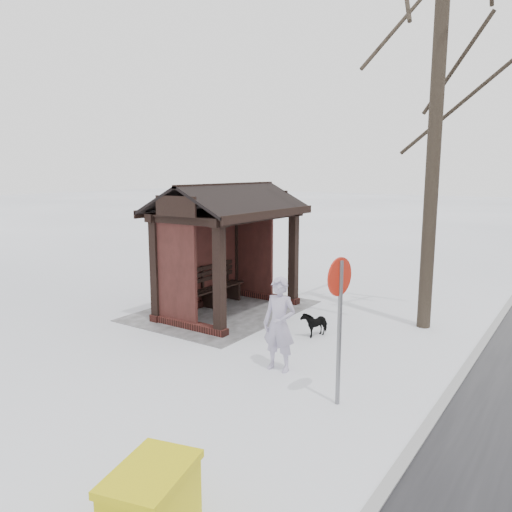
{
  "coord_description": "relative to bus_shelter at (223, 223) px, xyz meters",
  "views": [
    {
      "loc": [
        9.25,
        7.07,
        3.4
      ],
      "look_at": [
        0.03,
        0.8,
        1.46
      ],
      "focal_mm": 35.0,
      "sensor_mm": 36.0,
      "label": 1
    }
  ],
  "objects": [
    {
      "name": "pedestrian",
      "position": [
        2.31,
        2.99,
        -1.35
      ],
      "size": [
        0.43,
        0.62,
        1.62
      ],
      "primitive_type": "imported",
      "rotation": [
        0.0,
        0.0,
        1.64
      ],
      "color": "#AAA1BC",
      "rests_on": "ground"
    },
    {
      "name": "grit_bin",
      "position": [
        6.38,
        4.11,
        -1.8
      ],
      "size": [
        1.05,
        0.84,
        0.71
      ],
      "rotation": [
        0.0,
        0.0,
        0.25
      ],
      "color": "#C6B90B",
      "rests_on": "ground"
    },
    {
      "name": "road_sign",
      "position": [
        2.91,
        4.35,
        -0.57
      ],
      "size": [
        0.56,
        0.13,
        2.19
      ],
      "rotation": [
        0.0,
        0.0,
        -0.16
      ],
      "color": "slate",
      "rests_on": "ground"
    },
    {
      "name": "trampled_patch",
      "position": [
        0.0,
        -0.04,
        -2.16
      ],
      "size": [
        4.2,
        3.2,
        0.02
      ],
      "primitive_type": "cube",
      "color": "gray",
      "rests_on": "ground"
    },
    {
      "name": "bus_shelter",
      "position": [
        0.0,
        0.0,
        0.0
      ],
      "size": [
        3.6,
        2.4,
        3.09
      ],
      "color": "#3A1915",
      "rests_on": "ground"
    },
    {
      "name": "dog",
      "position": [
        0.36,
        2.65,
        -1.91
      ],
      "size": [
        0.66,
        0.43,
        0.52
      ],
      "primitive_type": "imported",
      "rotation": [
        0.0,
        0.0,
        1.3
      ],
      "color": "black",
      "rests_on": "ground"
    },
    {
      "name": "ground",
      "position": [
        0.0,
        0.16,
        -2.17
      ],
      "size": [
        120.0,
        120.0,
        0.0
      ],
      "primitive_type": "plane",
      "color": "white",
      "rests_on": "ground"
    },
    {
      "name": "tree_near",
      "position": [
        -1.5,
        4.36,
        3.99
      ],
      "size": [
        3.42,
        3.42,
        9.03
      ],
      "color": "black",
      "rests_on": "ground"
    },
    {
      "name": "kerb",
      "position": [
        0.0,
        5.66,
        -2.16
      ],
      "size": [
        120.0,
        0.15,
        0.06
      ],
      "primitive_type": "cube",
      "color": "gray",
      "rests_on": "ground"
    }
  ]
}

